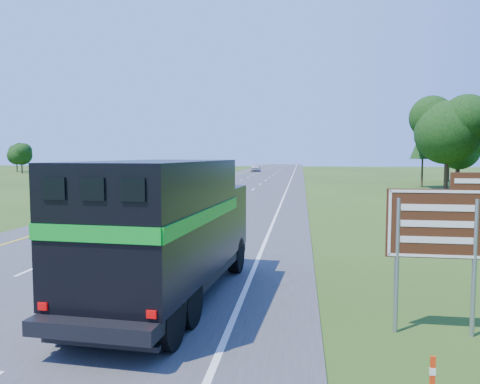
{
  "coord_description": "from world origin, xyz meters",
  "views": [
    {
      "loc": [
        7.03,
        -3.83,
        3.85
      ],
      "look_at": [
        3.79,
        20.95,
        1.85
      ],
      "focal_mm": 35.0,
      "sensor_mm": 36.0,
      "label": 1
    }
  ],
  "objects": [
    {
      "name": "exit_sign",
      "position": [
        9.91,
        6.38,
        2.26
      ],
      "size": [
        2.06,
        0.14,
        3.48
      ],
      "rotation": [
        0.0,
        0.0,
        -0.02
      ],
      "color": "gray",
      "rests_on": "ground"
    },
    {
      "name": "lane_markings",
      "position": [
        0.0,
        50.0,
        0.04
      ],
      "size": [
        11.15,
        260.0,
        0.01
      ],
      "color": "yellow",
      "rests_on": "road"
    },
    {
      "name": "white_suv",
      "position": [
        -4.14,
        34.6,
        0.82
      ],
      "size": [
        2.77,
        5.67,
        1.55
      ],
      "primitive_type": "imported",
      "rotation": [
        0.0,
        0.0,
        0.04
      ],
      "color": "silver",
      "rests_on": "road"
    },
    {
      "name": "road",
      "position": [
        0.0,
        50.0,
        0.02
      ],
      "size": [
        15.0,
        260.0,
        0.04
      ],
      "primitive_type": "cube",
      "color": "#38383A",
      "rests_on": "ground"
    },
    {
      "name": "horse_truck",
      "position": [
        3.63,
        7.7,
        2.0
      ],
      "size": [
        3.17,
        8.43,
        3.66
      ],
      "rotation": [
        0.0,
        0.0,
        -0.08
      ],
      "color": "black",
      "rests_on": "road"
    },
    {
      "name": "far_car",
      "position": [
        -3.03,
        100.14,
        0.92
      ],
      "size": [
        2.35,
        5.26,
        1.76
      ],
      "primitive_type": "imported",
      "rotation": [
        0.0,
        0.0,
        0.05
      ],
      "color": "#B1B1B8",
      "rests_on": "road"
    }
  ]
}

